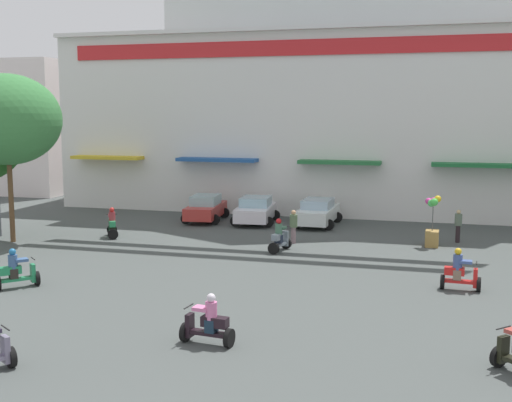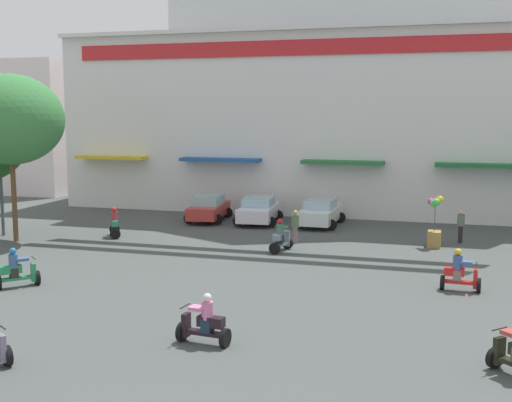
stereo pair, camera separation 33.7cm
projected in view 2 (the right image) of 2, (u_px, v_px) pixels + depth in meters
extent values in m
plane|color=#464C4A|center=(270.00, 296.00, 22.44)|extent=(128.00, 128.00, 0.00)
cube|color=silver|center=(359.00, 124.00, 43.46)|extent=(37.04, 11.77, 10.97)
cube|color=red|center=(348.00, 46.00, 37.20)|extent=(34.08, 0.12, 0.90)
cube|color=silver|center=(348.00, 26.00, 37.01)|extent=(37.04, 0.70, 0.24)
cube|color=gold|center=(111.00, 157.00, 41.76)|extent=(4.67, 1.10, 0.20)
cube|color=#224F94|center=(220.00, 160.00, 39.72)|extent=(4.98, 1.10, 0.20)
cube|color=#266B39|center=(342.00, 162.00, 37.66)|extent=(4.75, 1.10, 0.20)
cube|color=#1F6836|center=(484.00, 165.00, 35.52)|extent=(5.15, 1.10, 0.20)
cube|color=silver|center=(28.00, 127.00, 53.32)|extent=(10.90, 9.80, 10.13)
cylinder|color=brown|center=(14.00, 200.00, 31.74)|extent=(0.24, 0.24, 4.10)
ellipsoid|color=#3A7C3F|center=(10.00, 119.00, 31.22)|extent=(5.19, 4.84, 4.33)
cube|color=#B5322D|center=(209.00, 210.00, 37.87)|extent=(2.03, 4.16, 0.68)
cube|color=#8EB6BA|center=(209.00, 200.00, 37.78)|extent=(1.60, 2.14, 0.55)
cylinder|color=black|center=(201.00, 212.00, 39.28)|extent=(0.61, 0.22, 0.60)
cylinder|color=black|center=(228.00, 213.00, 38.97)|extent=(0.61, 0.22, 0.60)
cylinder|color=black|center=(189.00, 219.00, 36.85)|extent=(0.61, 0.22, 0.60)
cylinder|color=black|center=(217.00, 220.00, 36.54)|extent=(0.61, 0.22, 0.60)
cube|color=white|center=(259.00, 212.00, 36.98)|extent=(2.18, 4.09, 0.73)
cube|color=#94BBCA|center=(259.00, 201.00, 36.90)|extent=(1.75, 2.10, 0.51)
cylinder|color=black|center=(247.00, 214.00, 38.39)|extent=(0.61, 0.22, 0.60)
cylinder|color=black|center=(278.00, 215.00, 38.04)|extent=(0.61, 0.22, 0.60)
cylinder|color=black|center=(238.00, 221.00, 36.02)|extent=(0.61, 0.22, 0.60)
cylinder|color=black|center=(271.00, 222.00, 35.67)|extent=(0.61, 0.22, 0.60)
cube|color=silver|center=(320.00, 214.00, 36.23)|extent=(1.86, 4.21, 0.72)
cube|color=#9DB8CB|center=(320.00, 204.00, 36.15)|extent=(1.56, 2.12, 0.49)
cylinder|color=black|center=(310.00, 216.00, 37.76)|extent=(0.60, 0.18, 0.60)
cylinder|color=black|center=(340.00, 218.00, 37.23)|extent=(0.60, 0.18, 0.60)
cylinder|color=black|center=(299.00, 223.00, 35.33)|extent=(0.60, 0.18, 0.60)
cylinder|color=black|center=(331.00, 225.00, 34.80)|extent=(0.60, 0.18, 0.60)
cylinder|color=black|center=(182.00, 332.00, 18.07)|extent=(0.20, 0.53, 0.52)
cylinder|color=black|center=(225.00, 338.00, 17.56)|extent=(0.20, 0.53, 0.52)
cube|color=black|center=(203.00, 333.00, 17.81)|extent=(1.18, 0.41, 0.10)
cube|color=black|center=(211.00, 322.00, 17.67)|extent=(0.77, 0.38, 0.28)
cube|color=black|center=(186.00, 325.00, 17.99)|extent=(0.18, 0.33, 0.65)
cylinder|color=black|center=(185.00, 306.00, 17.93)|extent=(0.10, 0.52, 0.04)
cube|color=#192D3E|center=(208.00, 325.00, 17.73)|extent=(0.31, 0.35, 0.36)
cylinder|color=pink|center=(207.00, 310.00, 17.67)|extent=(0.35, 0.35, 0.48)
sphere|color=silver|center=(207.00, 298.00, 17.62)|extent=(0.25, 0.25, 0.25)
cube|color=pink|center=(198.00, 308.00, 17.78)|extent=(0.48, 0.39, 0.10)
cylinder|color=black|center=(7.00, 356.00, 16.28)|extent=(0.51, 0.41, 0.52)
cube|color=slate|center=(2.00, 348.00, 16.17)|extent=(0.34, 0.29, 0.68)
cylinder|color=black|center=(1.00, 327.00, 16.11)|extent=(0.45, 0.32, 0.04)
cylinder|color=black|center=(37.00, 278.00, 23.95)|extent=(0.48, 0.46, 0.52)
cube|color=#228451|center=(18.00, 278.00, 23.60)|extent=(1.01, 1.06, 0.10)
cube|color=#228451|center=(11.00, 270.00, 23.43)|extent=(0.73, 0.76, 0.28)
cube|color=#228451|center=(33.00, 272.00, 23.85)|extent=(0.33, 0.32, 0.66)
cylinder|color=black|center=(33.00, 258.00, 23.79)|extent=(0.41, 0.38, 0.04)
cube|color=#282520|center=(14.00, 273.00, 23.50)|extent=(0.43, 0.42, 0.36)
cylinder|color=#395885|center=(13.00, 261.00, 23.44)|extent=(0.45, 0.45, 0.49)
sphere|color=#1F669B|center=(13.00, 251.00, 23.39)|extent=(0.25, 0.25, 0.25)
cube|color=#395885|center=(22.00, 259.00, 23.59)|extent=(0.55, 0.55, 0.10)
cylinder|color=black|center=(115.00, 229.00, 33.72)|extent=(0.52, 0.38, 0.52)
cylinder|color=black|center=(115.00, 234.00, 32.48)|extent=(0.52, 0.38, 0.52)
cube|color=#268750|center=(115.00, 230.00, 33.09)|extent=(0.81, 1.13, 0.10)
cube|color=#268750|center=(115.00, 223.00, 32.81)|extent=(0.62, 0.78, 0.28)
cube|color=#268750|center=(114.00, 225.00, 33.56)|extent=(0.35, 0.28, 0.72)
cylinder|color=black|center=(114.00, 214.00, 33.51)|extent=(0.47, 0.29, 0.04)
cube|color=black|center=(115.00, 225.00, 32.93)|extent=(0.42, 0.40, 0.36)
cylinder|color=#9B3137|center=(115.00, 217.00, 32.87)|extent=(0.44, 0.44, 0.50)
sphere|color=red|center=(114.00, 210.00, 32.82)|extent=(0.25, 0.25, 0.25)
cube|color=#9B3137|center=(114.00, 215.00, 33.14)|extent=(0.51, 0.55, 0.10)
cylinder|color=black|center=(479.00, 285.00, 22.88)|extent=(0.17, 0.53, 0.52)
cylinder|color=black|center=(442.00, 282.00, 23.28)|extent=(0.17, 0.53, 0.52)
cube|color=red|center=(460.00, 282.00, 23.07)|extent=(1.09, 0.33, 0.10)
cube|color=red|center=(454.00, 272.00, 23.09)|extent=(0.70, 0.33, 0.28)
cube|color=red|center=(475.00, 279.00, 22.89)|extent=(0.15, 0.33, 0.67)
cylinder|color=black|center=(477.00, 264.00, 22.81)|extent=(0.06, 0.52, 0.04)
cube|color=#7E6654|center=(457.00, 275.00, 23.08)|extent=(0.29, 0.33, 0.36)
cylinder|color=#3E538B|center=(458.00, 263.00, 23.02)|extent=(0.33, 0.33, 0.54)
sphere|color=gold|center=(458.00, 252.00, 22.97)|extent=(0.25, 0.25, 0.25)
cube|color=#3E538B|center=(466.00, 262.00, 22.93)|extent=(0.46, 0.36, 0.10)
cylinder|color=black|center=(287.00, 243.00, 30.17)|extent=(0.54, 0.24, 0.52)
cylinder|color=black|center=(275.00, 249.00, 29.00)|extent=(0.54, 0.24, 0.52)
cube|color=slate|center=(281.00, 245.00, 29.58)|extent=(0.51, 1.20, 0.10)
cube|color=slate|center=(279.00, 237.00, 29.31)|extent=(0.44, 0.79, 0.28)
cube|color=slate|center=(286.00, 238.00, 30.02)|extent=(0.34, 0.20, 0.71)
cylinder|color=black|center=(287.00, 226.00, 29.96)|extent=(0.52, 0.14, 0.04)
cube|color=#222B3C|center=(280.00, 239.00, 29.42)|extent=(0.37, 0.34, 0.36)
cylinder|color=#416C52|center=(280.00, 229.00, 29.36)|extent=(0.38, 0.38, 0.52)
sphere|color=red|center=(280.00, 221.00, 29.31)|extent=(0.25, 0.25, 0.25)
cube|color=#416C52|center=(283.00, 228.00, 29.61)|extent=(0.42, 0.50, 0.10)
cylinder|color=black|center=(495.00, 358.00, 16.15)|extent=(0.46, 0.47, 0.52)
cube|color=black|center=(499.00, 350.00, 16.01)|extent=(0.32, 0.33, 0.68)
cylinder|color=black|center=(499.00, 329.00, 15.96)|extent=(0.39, 0.40, 0.04)
cube|color=#A03E36|center=(512.00, 333.00, 15.65)|extent=(0.55, 0.55, 0.10)
cylinder|color=black|center=(460.00, 235.00, 31.48)|extent=(0.30, 0.30, 0.83)
cylinder|color=#556554|center=(461.00, 220.00, 31.38)|extent=(0.48, 0.48, 0.56)
sphere|color=tan|center=(461.00, 212.00, 31.33)|extent=(0.21, 0.21, 0.21)
cylinder|color=slate|center=(295.00, 235.00, 31.40)|extent=(0.32, 0.32, 0.79)
cylinder|color=#506646|center=(295.00, 221.00, 31.30)|extent=(0.52, 0.52, 0.60)
sphere|color=tan|center=(295.00, 212.00, 31.24)|extent=(0.22, 0.22, 0.22)
cylinder|color=#474C51|center=(0.00, 172.00, 33.05)|extent=(0.16, 0.16, 6.51)
cube|color=olive|center=(434.00, 239.00, 30.62)|extent=(0.63, 0.92, 0.75)
cylinder|color=#4C4C4C|center=(435.00, 218.00, 30.49)|extent=(0.04, 0.04, 1.20)
sphere|color=yellow|center=(440.00, 199.00, 30.31)|extent=(0.32, 0.32, 0.32)
sphere|color=#E2359D|center=(436.00, 202.00, 30.51)|extent=(0.38, 0.38, 0.38)
sphere|color=#DD3B97|center=(431.00, 201.00, 30.61)|extent=(0.31, 0.31, 0.31)
sphere|color=#48C45B|center=(434.00, 203.00, 30.35)|extent=(0.35, 0.35, 0.35)
sphere|color=green|center=(436.00, 202.00, 30.18)|extent=(0.36, 0.36, 0.36)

